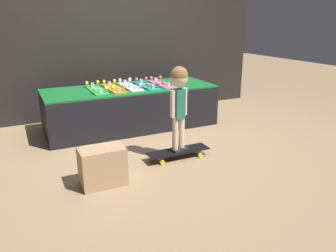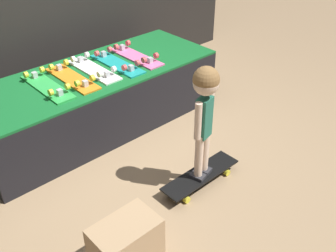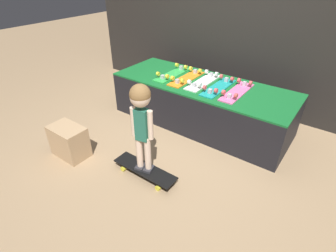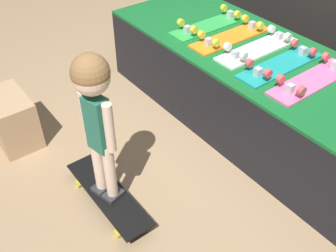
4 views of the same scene
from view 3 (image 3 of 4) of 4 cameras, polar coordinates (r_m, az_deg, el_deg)
The scene contains 11 objects.
ground_plane at distance 3.18m, azimuth 1.80°, elevation -3.22°, with size 16.00×16.00×0.00m, color #9E7F5B.
back_wall at distance 3.83m, azimuth 15.09°, elevation 24.49°, with size 4.94×0.10×2.79m.
display_rack at distance 3.45m, azimuth 7.17°, elevation 4.95°, with size 2.29×0.85×0.56m.
skateboard_green_on_rack at distance 3.55m, azimuth 0.93°, elevation 11.33°, with size 0.18×0.64×0.09m.
skateboard_orange_on_rack at distance 3.42m, azimuth 4.08°, elevation 10.46°, with size 0.18×0.64×0.09m.
skateboard_white_on_rack at distance 3.33m, azimuth 7.66°, elevation 9.63°, with size 0.18×0.64×0.09m.
skateboard_teal_on_rack at distance 3.21m, azimuth 10.92°, elevation 8.39°, with size 0.18×0.64×0.09m.
skateboard_pink_on_rack at distance 3.14m, azimuth 14.80°, elevation 7.33°, with size 0.18×0.64×0.09m.
skateboard_on_floor at distance 2.67m, azimuth -5.08°, elevation -9.49°, with size 0.69×0.19×0.09m.
child at distance 2.29m, azimuth -5.85°, elevation 2.76°, with size 0.21×0.18×0.91m.
storage_box at distance 3.07m, azimuth -20.71°, elevation -3.13°, with size 0.40×0.26×0.35m.
Camera 3 is at (1.45, -2.15, 1.85)m, focal length 28.00 mm.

